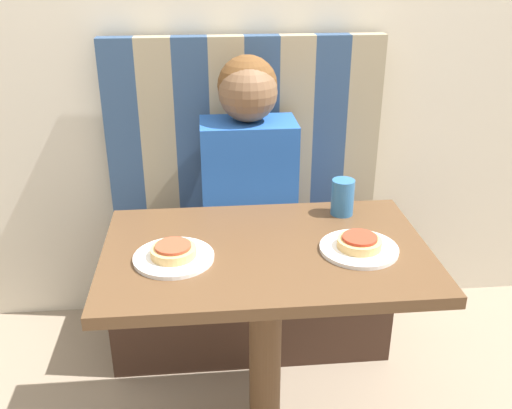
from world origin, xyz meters
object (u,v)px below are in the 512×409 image
object	(u,v)px
person	(248,152)
pizza_right	(359,242)
plate_left	(174,257)
pizza_left	(173,251)
plate_right	(359,249)
drinking_cup	(343,197)

from	to	relation	value
person	pizza_right	size ratio (longest dim) A/B	5.84
plate_left	pizza_left	bearing A→B (deg)	90.00
person	plate_right	bearing A→B (deg)	-68.21
person	plate_right	world-z (taller)	person
person	pizza_right	xyz separation A→B (m)	(0.26, -0.65, -0.05)
person	drinking_cup	size ratio (longest dim) A/B	6.31
person	plate_left	xyz separation A→B (m)	(-0.26, -0.65, -0.07)
plate_left	plate_right	xyz separation A→B (m)	(0.52, 0.00, 0.00)
pizza_left	drinking_cup	xyz separation A→B (m)	(0.53, 0.24, 0.03)
person	plate_right	size ratio (longest dim) A/B	3.31
person	drinking_cup	distance (m)	0.48
plate_left	pizza_left	xyz separation A→B (m)	(0.00, 0.00, 0.02)
person	drinking_cup	xyz separation A→B (m)	(0.27, -0.40, -0.02)
plate_right	pizza_left	distance (m)	0.52
person	plate_right	distance (m)	0.70
plate_right	pizza_left	size ratio (longest dim) A/B	1.76
plate_right	pizza_right	distance (m)	0.02
pizza_right	drinking_cup	size ratio (longest dim) A/B	1.08
plate_left	pizza_right	size ratio (longest dim) A/B	1.76
plate_right	plate_left	bearing A→B (deg)	180.00
drinking_cup	pizza_left	bearing A→B (deg)	-155.17
person	plate_right	xyz separation A→B (m)	(0.26, -0.65, -0.07)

